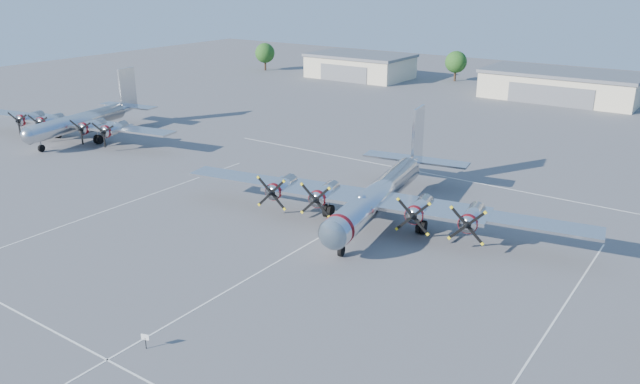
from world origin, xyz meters
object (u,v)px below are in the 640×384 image
Objects in this scene: hangar_center at (561,85)px; main_bomber_b29 at (380,219)px; tree_west at (456,62)px; hangar_west at (360,66)px; tree_far_west at (265,53)px; info_placard at (145,339)px; bomber_west at (85,138)px.

hangar_center is 73.24m from main_bomber_b29.
tree_west reaches higher than main_bomber_b29.
hangar_west is 25.36m from tree_far_west.
tree_west is 0.16× the size of main_bomber_b29.
tree_west reaches higher than info_placard.
hangar_west is at bearing -158.11° from tree_west.
hangar_center reaches higher than main_bomber_b29.
hangar_west is 111.65m from info_placard.
bomber_west is (-49.15, -70.57, -2.71)m from hangar_center.
hangar_west is 0.79× the size of hangar_center.
tree_far_west is at bearing 107.31° from info_placard.
tree_far_west is 1.00× the size of tree_west.
hangar_center reaches higher than info_placard.
hangar_center is at bearing 71.88° from info_placard.
tree_west reaches higher than hangar_west.
hangar_center is at bearing 3.24° from tree_far_west.
info_placard is at bearing -65.64° from hangar_west.
tree_far_west is 46.57m from tree_west.
hangar_west is at bearing 113.27° from main_bomber_b29.
hangar_center reaches higher than bomber_west.
tree_far_west reaches higher than hangar_west.
tree_far_west and tree_west have the same top height.
tree_west is at bearing 98.96° from main_bomber_b29.
hangar_center is at bearing 82.17° from main_bomber_b29.
hangar_center is at bearing -17.82° from tree_west.
bomber_west is (-51.39, 2.59, 0.00)m from main_bomber_b29.
hangar_west is 0.55× the size of main_bomber_b29.
main_bomber_b29 is at bearing 68.89° from info_placard.
info_placard is at bearing -76.65° from tree_west.
hangar_center is 0.84× the size of bomber_west.
tree_far_west reaches higher than main_bomber_b29.
hangar_center is 4.31× the size of tree_west.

